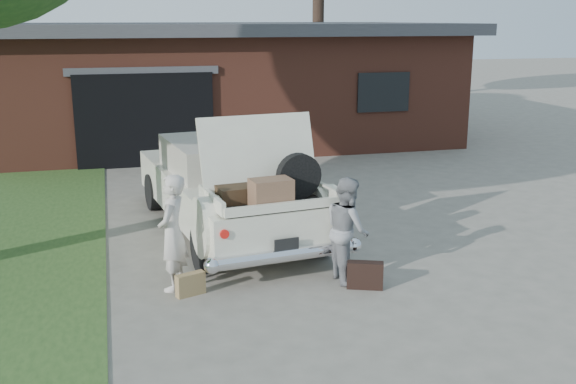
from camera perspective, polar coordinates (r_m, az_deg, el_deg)
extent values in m
plane|color=gray|center=(9.09, 0.99, -7.65)|extent=(90.00, 90.00, 0.00)
cube|color=brown|center=(19.96, -5.39, 8.88)|extent=(12.00, 7.00, 3.00)
cube|color=#4C4C51|center=(19.87, -5.51, 13.62)|extent=(12.80, 7.80, 0.30)
cube|color=black|center=(16.33, -12.00, 5.98)|extent=(3.20, 0.30, 2.20)
cube|color=#4C4C51|center=(16.13, -12.20, 9.99)|extent=(3.50, 0.12, 0.18)
cube|color=black|center=(17.55, 8.07, 8.37)|extent=(1.40, 0.08, 1.00)
cylinder|color=#38281E|center=(26.49, 2.56, 13.49)|extent=(0.44, 0.44, 5.96)
cube|color=beige|center=(11.14, -5.16, -0.10)|extent=(2.54, 5.24, 0.65)
cube|color=#B9B2A3|center=(11.30, -5.68, 3.10)|extent=(1.90, 2.21, 0.52)
cube|color=black|center=(12.20, -6.98, 3.82)|extent=(1.56, 0.28, 0.44)
cube|color=black|center=(10.41, -4.15, 2.04)|extent=(1.56, 0.28, 0.44)
cylinder|color=black|center=(9.42, -7.16, -4.79)|extent=(0.30, 0.69, 0.66)
cylinder|color=black|center=(10.00, 2.69, -3.55)|extent=(0.30, 0.69, 0.66)
cylinder|color=black|center=(12.62, -11.29, 0.02)|extent=(0.30, 0.69, 0.66)
cylinder|color=black|center=(13.06, -3.66, 0.76)|extent=(0.30, 0.69, 0.66)
cylinder|color=silver|center=(8.89, -0.17, -5.37)|extent=(2.07, 0.44, 0.18)
cylinder|color=#A5140F|center=(8.57, -5.47, -3.50)|extent=(0.13, 0.12, 0.12)
cylinder|color=#A5140F|center=(9.16, 4.45, -2.30)|extent=(0.13, 0.12, 0.12)
cube|color=black|center=(8.83, -0.12, -4.49)|extent=(0.34, 0.06, 0.17)
cube|color=black|center=(9.30, -1.69, -0.77)|extent=(1.69, 1.30, 0.04)
cube|color=beige|center=(9.03, -6.48, -0.66)|extent=(0.20, 1.11, 0.18)
cube|color=beige|center=(9.58, 2.81, 0.29)|extent=(0.20, 1.11, 0.18)
cube|color=beige|center=(8.79, -0.42, -1.27)|extent=(1.61, 0.27, 0.12)
cube|color=beige|center=(9.52, -2.52, 3.11)|extent=(1.73, 0.60, 1.12)
cube|color=#3D2B1A|center=(9.23, -3.97, -0.10)|extent=(0.72, 0.52, 0.22)
cube|color=brown|center=(8.92, -1.44, -0.06)|extent=(0.58, 0.42, 0.37)
cube|color=black|center=(9.43, -1.00, 0.09)|extent=(0.58, 0.42, 0.17)
cylinder|color=black|center=(9.33, 0.91, 1.39)|extent=(0.64, 0.24, 0.63)
imported|color=beige|center=(8.76, -9.76, -3.41)|extent=(0.55, 0.65, 1.52)
imported|color=gray|center=(8.99, 5.04, -3.15)|extent=(0.55, 0.70, 1.42)
cube|color=#9C7F4F|center=(8.72, -8.26, -7.74)|extent=(0.40, 0.24, 0.29)
cube|color=black|center=(8.89, 6.54, -7.01)|extent=(0.49, 0.31, 0.36)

